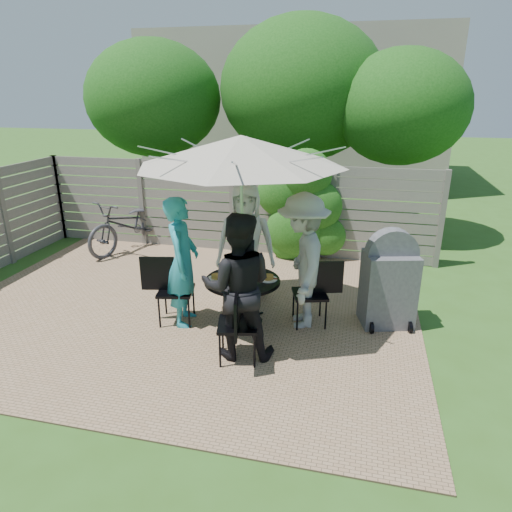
% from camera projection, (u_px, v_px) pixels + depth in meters
% --- Properties ---
extents(backyard_envelope, '(60.00, 60.00, 5.00)m').
position_uv_depth(backyard_envelope, '(294.00, 108.00, 15.31)').
color(backyard_envelope, '#325B1C').
rests_on(backyard_envelope, ground).
extents(patio_table, '(1.23, 1.23, 0.69)m').
position_uv_depth(patio_table, '(243.00, 293.00, 6.45)').
color(patio_table, black).
rests_on(patio_table, ground).
extents(umbrella, '(3.21, 3.21, 2.65)m').
position_uv_depth(umbrella, '(241.00, 151.00, 5.77)').
color(umbrella, silver).
rests_on(umbrella, ground).
extents(chair_back, '(0.50, 0.72, 0.97)m').
position_uv_depth(chair_back, '(246.00, 278.00, 7.42)').
color(chair_back, black).
rests_on(chair_back, ground).
extents(person_back, '(1.02, 0.77, 1.88)m').
position_uv_depth(person_back, '(246.00, 243.00, 7.07)').
color(person_back, silver).
rests_on(person_back, ground).
extents(chair_left, '(0.76, 0.57, 1.00)m').
position_uv_depth(chair_left, '(176.00, 303.00, 6.54)').
color(chair_left, black).
rests_on(chair_left, ground).
extents(person_left, '(0.57, 0.75, 1.86)m').
position_uv_depth(person_left, '(183.00, 262.00, 6.32)').
color(person_left, teal).
rests_on(person_left, ground).
extents(chair_front, '(0.57, 0.76, 0.99)m').
position_uv_depth(chair_front, '(238.00, 339.00, 5.60)').
color(chair_front, black).
rests_on(chair_front, ground).
extents(person_front, '(1.03, 0.87, 1.87)m').
position_uv_depth(person_front, '(238.00, 287.00, 5.51)').
color(person_front, black).
rests_on(person_front, ground).
extents(chair_right, '(0.73, 0.57, 0.96)m').
position_uv_depth(chair_right, '(310.00, 306.00, 6.48)').
color(chair_right, black).
rests_on(chair_right, ground).
extents(person_right, '(0.94, 1.35, 1.91)m').
position_uv_depth(person_right, '(302.00, 262.00, 6.26)').
color(person_right, '#A3A4A0').
rests_on(person_right, ground).
extents(plate_back, '(0.26, 0.26, 0.06)m').
position_uv_depth(plate_back, '(244.00, 268.00, 6.71)').
color(plate_back, white).
rests_on(plate_back, patio_table).
extents(plate_left, '(0.26, 0.26, 0.06)m').
position_uv_depth(plate_left, '(217.00, 277.00, 6.38)').
color(plate_left, white).
rests_on(plate_left, patio_table).
extents(plate_front, '(0.26, 0.26, 0.06)m').
position_uv_depth(plate_front, '(241.00, 288.00, 6.03)').
color(plate_front, white).
rests_on(plate_front, patio_table).
extents(plate_right, '(0.26, 0.26, 0.06)m').
position_uv_depth(plate_right, '(268.00, 278.00, 6.36)').
color(plate_right, white).
rests_on(plate_right, patio_table).
extents(glass_back, '(0.07, 0.07, 0.14)m').
position_uv_depth(glass_back, '(236.00, 268.00, 6.60)').
color(glass_back, silver).
rests_on(glass_back, patio_table).
extents(glass_left, '(0.07, 0.07, 0.14)m').
position_uv_depth(glass_left, '(223.00, 277.00, 6.26)').
color(glass_left, silver).
rests_on(glass_left, patio_table).
extents(glass_front, '(0.07, 0.07, 0.14)m').
position_uv_depth(glass_front, '(249.00, 282.00, 6.11)').
color(glass_front, silver).
rests_on(glass_front, patio_table).
extents(syrup_jug, '(0.09, 0.09, 0.16)m').
position_uv_depth(syrup_jug, '(238.00, 273.00, 6.40)').
color(syrup_jug, '#59280C').
rests_on(syrup_jug, patio_table).
extents(coffee_cup, '(0.08, 0.08, 0.12)m').
position_uv_depth(coffee_cup, '(250.00, 270.00, 6.56)').
color(coffee_cup, '#C6B293').
rests_on(coffee_cup, patio_table).
extents(bicycle, '(1.39, 2.21, 1.10)m').
position_uv_depth(bicycle, '(129.00, 224.00, 9.47)').
color(bicycle, '#333338').
rests_on(bicycle, ground).
extents(bbq_grill, '(0.81, 0.70, 1.43)m').
position_uv_depth(bbq_grill, '(389.00, 282.00, 6.37)').
color(bbq_grill, slate).
rests_on(bbq_grill, ground).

